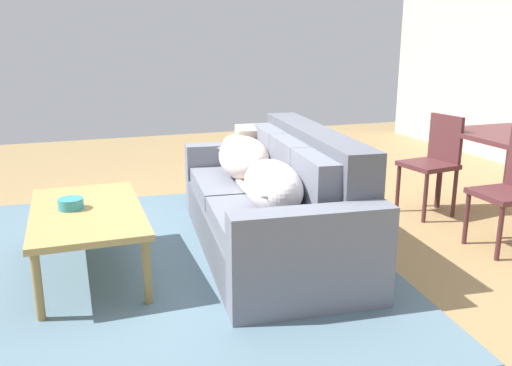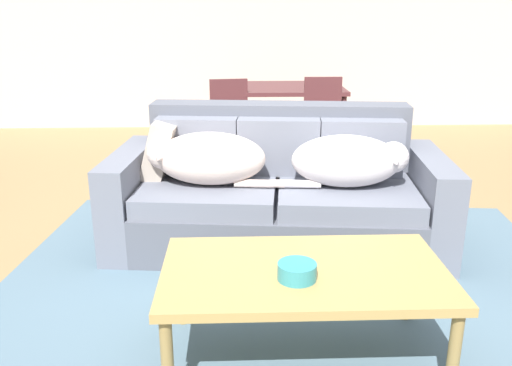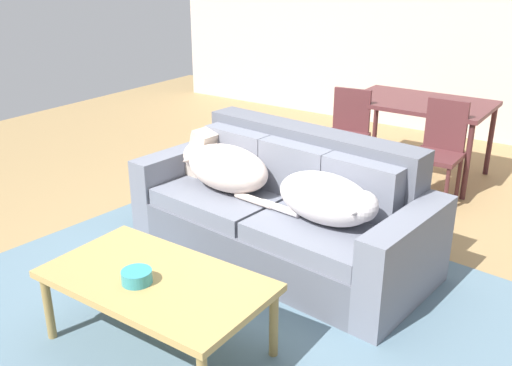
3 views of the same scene
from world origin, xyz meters
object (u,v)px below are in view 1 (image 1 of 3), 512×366
(throw_pillow_by_left_arm, at_px, (257,147))
(dining_chair_near_left, at_px, (434,159))
(dog_on_right_cushion, at_px, (273,187))
(couch, at_px, (276,205))
(dog_on_left_cushion, at_px, (243,157))
(bowl_on_coffee_table, at_px, (71,204))
(coffee_table, at_px, (87,216))

(throw_pillow_by_left_arm, height_order, dining_chair_near_left, dining_chair_near_left)
(dog_on_right_cushion, bearing_deg, throw_pillow_by_left_arm, 170.90)
(throw_pillow_by_left_arm, bearing_deg, couch, -9.36)
(couch, distance_m, dog_on_right_cushion, 0.55)
(throw_pillow_by_left_arm, bearing_deg, dog_on_left_cushion, -36.44)
(dog_on_left_cushion, bearing_deg, throw_pillow_by_left_arm, 149.19)
(dining_chair_near_left, bearing_deg, throw_pillow_by_left_arm, -114.50)
(dog_on_left_cushion, xyz_separation_m, dining_chair_near_left, (0.14, 1.73, -0.12))
(dog_on_left_cushion, xyz_separation_m, dog_on_right_cushion, (0.90, -0.09, -0.00))
(couch, height_order, dog_on_right_cushion, couch)
(couch, xyz_separation_m, dog_on_right_cushion, (0.43, -0.19, 0.27))
(throw_pillow_by_left_arm, distance_m, bowl_on_coffee_table, 1.73)
(dog_on_left_cushion, relative_size, dog_on_right_cushion, 1.03)
(dog_on_right_cushion, height_order, bowl_on_coffee_table, dog_on_right_cushion)
(couch, xyz_separation_m, dining_chair_near_left, (-0.33, 1.62, 0.16))
(couch, relative_size, coffee_table, 1.82)
(throw_pillow_by_left_arm, relative_size, bowl_on_coffee_table, 2.37)
(couch, height_order, coffee_table, couch)
(dog_on_right_cushion, xyz_separation_m, throw_pillow_by_left_arm, (-1.21, 0.32, 0.01))
(dog_on_left_cushion, relative_size, throw_pillow_by_left_arm, 2.26)
(dining_chair_near_left, bearing_deg, coffee_table, -91.06)
(dog_on_right_cushion, bearing_deg, coffee_table, -104.57)
(couch, xyz_separation_m, coffee_table, (0.01, -1.33, 0.07))
(dining_chair_near_left, bearing_deg, bowl_on_coffee_table, -92.06)
(couch, bearing_deg, dog_on_left_cushion, -161.72)
(couch, bearing_deg, bowl_on_coffee_table, -85.51)
(couch, relative_size, dog_on_right_cushion, 2.64)
(dog_on_right_cushion, relative_size, bowl_on_coffee_table, 5.22)
(throw_pillow_by_left_arm, distance_m, dining_chair_near_left, 1.56)
(bowl_on_coffee_table, height_order, dining_chair_near_left, dining_chair_near_left)
(dog_on_left_cushion, distance_m, bowl_on_coffee_table, 1.39)
(dining_chair_near_left, bearing_deg, dog_on_left_cushion, -102.21)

